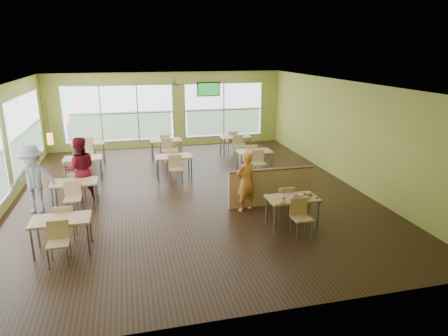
{
  "coord_description": "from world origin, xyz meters",
  "views": [
    {
      "loc": [
        -1.7,
        -11.25,
        4.16
      ],
      "look_at": [
        0.75,
        -1.22,
        1.05
      ],
      "focal_mm": 32.0,
      "sensor_mm": 36.0,
      "label": 1
    }
  ],
  "objects_px": {
    "main_table": "(292,202)",
    "half_wall_divider": "(271,187)",
    "man_plaid": "(246,181)",
    "food_basket": "(308,194)"
  },
  "relations": [
    {
      "from": "main_table",
      "to": "half_wall_divider",
      "type": "relative_size",
      "value": 0.63
    },
    {
      "from": "half_wall_divider",
      "to": "man_plaid",
      "type": "height_order",
      "value": "man_plaid"
    },
    {
      "from": "main_table",
      "to": "half_wall_divider",
      "type": "distance_m",
      "value": 1.45
    },
    {
      "from": "food_basket",
      "to": "main_table",
      "type": "bearing_deg",
      "value": -168.78
    },
    {
      "from": "main_table",
      "to": "food_basket",
      "type": "relative_size",
      "value": 6.97
    },
    {
      "from": "food_basket",
      "to": "man_plaid",
      "type": "bearing_deg",
      "value": 136.69
    },
    {
      "from": "main_table",
      "to": "man_plaid",
      "type": "relative_size",
      "value": 0.94
    },
    {
      "from": "main_table",
      "to": "food_basket",
      "type": "bearing_deg",
      "value": 11.22
    },
    {
      "from": "man_plaid",
      "to": "food_basket",
      "type": "relative_size",
      "value": 7.39
    },
    {
      "from": "main_table",
      "to": "man_plaid",
      "type": "bearing_deg",
      "value": 122.55
    }
  ]
}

